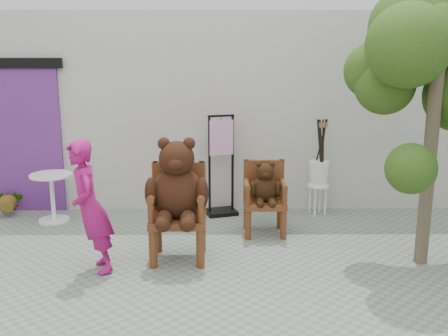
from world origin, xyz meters
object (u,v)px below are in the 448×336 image
(person, at_px, (90,207))
(display_stand, at_px, (221,177))
(cafe_table, at_px, (52,192))
(tree, at_px, (430,55))
(chair_small, at_px, (265,190))
(chair_big, at_px, (177,193))
(stool_bucket, at_px, (319,173))

(person, height_order, display_stand, same)
(cafe_table, relative_size, tree, 0.22)
(chair_small, xyz_separation_m, tree, (1.75, -0.81, 1.80))
(cafe_table, height_order, tree, tree)
(chair_small, xyz_separation_m, person, (-2.04, -1.24, 0.16))
(cafe_table, bearing_deg, display_stand, 7.09)
(person, xyz_separation_m, tree, (3.79, 0.43, 1.64))
(chair_big, height_order, chair_small, chair_big)
(cafe_table, xyz_separation_m, stool_bucket, (3.91, 0.31, 0.20))
(chair_small, distance_m, stool_bucket, 1.21)
(chair_big, height_order, cafe_table, chair_big)
(display_stand, height_order, stool_bucket, display_stand)
(chair_big, bearing_deg, chair_small, 39.10)
(cafe_table, relative_size, display_stand, 0.47)
(display_stand, bearing_deg, tree, -51.70)
(chair_big, height_order, person, person)
(chair_big, bearing_deg, display_stand, 73.30)
(chair_small, height_order, cafe_table, chair_small)
(chair_small, relative_size, display_stand, 0.67)
(chair_small, relative_size, tree, 0.31)
(cafe_table, bearing_deg, tree, -15.57)
(display_stand, bearing_deg, chair_small, -71.34)
(chair_small, xyz_separation_m, cafe_table, (-3.03, 0.52, -0.16))
(chair_big, xyz_separation_m, stool_bucket, (1.98, 1.72, -0.18))
(person, bearing_deg, tree, 76.08)
(person, bearing_deg, display_stand, 124.50)
(chair_small, bearing_deg, chair_big, -140.90)
(cafe_table, height_order, stool_bucket, stool_bucket)
(chair_small, height_order, tree, tree)
(tree, bearing_deg, cafe_table, 164.43)
(cafe_table, xyz_separation_m, tree, (4.78, -1.33, 1.96))
(chair_big, distance_m, chair_small, 1.44)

